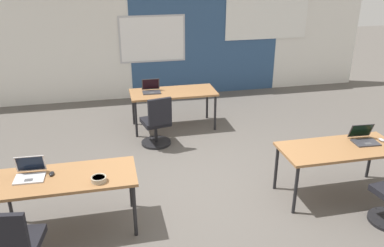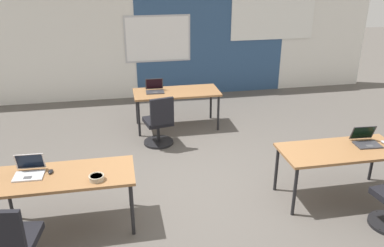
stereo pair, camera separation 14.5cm
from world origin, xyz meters
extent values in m
plane|color=#56514C|center=(0.00, 0.00, 0.00)|extent=(24.00, 24.00, 0.00)
cube|color=silver|center=(0.00, 4.20, 1.40)|extent=(10.00, 0.20, 2.80)
cube|color=#2D4C75|center=(1.11, 4.09, 1.40)|extent=(3.47, 0.01, 2.80)
cube|color=#B7B7BC|center=(-0.12, 4.09, 1.35)|extent=(1.48, 0.02, 1.04)
cube|color=white|center=(-0.12, 4.08, 1.35)|extent=(1.40, 0.02, 0.96)
cube|color=white|center=(2.57, 4.08, 1.95)|extent=(2.00, 0.02, 1.41)
cube|color=olive|center=(-1.75, -0.60, 0.70)|extent=(1.60, 0.70, 0.04)
cylinder|color=black|center=(-1.01, -0.90, 0.34)|extent=(0.04, 0.04, 0.68)
cylinder|color=black|center=(-2.49, -0.30, 0.34)|extent=(0.04, 0.04, 0.68)
cylinder|color=black|center=(-1.01, -0.30, 0.34)|extent=(0.04, 0.04, 0.68)
cube|color=olive|center=(1.75, -0.60, 0.70)|extent=(1.60, 0.70, 0.04)
cylinder|color=black|center=(1.01, -0.90, 0.34)|extent=(0.04, 0.04, 0.68)
cylinder|color=black|center=(1.01, -0.30, 0.34)|extent=(0.04, 0.04, 0.68)
cylinder|color=black|center=(2.49, -0.30, 0.34)|extent=(0.04, 0.04, 0.68)
cube|color=olive|center=(0.00, 2.20, 0.70)|extent=(1.60, 0.70, 0.04)
cylinder|color=black|center=(-0.74, 1.90, 0.34)|extent=(0.04, 0.04, 0.68)
cylinder|color=black|center=(0.74, 1.90, 0.34)|extent=(0.04, 0.04, 0.68)
cylinder|color=black|center=(-0.74, 2.50, 0.34)|extent=(0.04, 0.04, 0.68)
cylinder|color=black|center=(0.74, 2.50, 0.34)|extent=(0.04, 0.04, 0.68)
cube|color=silver|center=(-2.15, -0.57, 0.73)|extent=(0.34, 0.24, 0.02)
cube|color=#4C4C4F|center=(-2.15, -0.62, 0.74)|extent=(0.09, 0.06, 0.00)
cube|color=silver|center=(-2.15, -0.43, 0.84)|extent=(0.33, 0.08, 0.21)
cube|color=black|center=(-2.15, -0.43, 0.85)|extent=(0.30, 0.06, 0.19)
ellipsoid|color=black|center=(-1.91, -0.52, 0.74)|extent=(0.07, 0.11, 0.03)
cube|color=black|center=(-2.20, -1.28, 0.42)|extent=(0.50, 0.50, 0.08)
cube|color=black|center=(-2.23, -1.53, 0.69)|extent=(0.40, 0.12, 0.46)
cube|color=#333338|center=(-0.40, 2.21, 0.73)|extent=(0.34, 0.24, 0.02)
cube|color=#4C4C4F|center=(-0.40, 2.16, 0.74)|extent=(0.09, 0.06, 0.00)
cube|color=#333338|center=(-0.40, 2.35, 0.84)|extent=(0.33, 0.07, 0.22)
cube|color=black|center=(-0.40, 2.35, 0.85)|extent=(0.30, 0.06, 0.19)
cylinder|color=black|center=(-0.44, 1.53, 0.02)|extent=(0.52, 0.52, 0.04)
cylinder|color=black|center=(-0.44, 1.53, 0.21)|extent=(0.06, 0.06, 0.34)
cube|color=black|center=(-0.44, 1.53, 0.42)|extent=(0.52, 0.52, 0.08)
cube|color=black|center=(-0.39, 1.29, 0.69)|extent=(0.40, 0.14, 0.46)
sphere|color=black|center=(-0.48, 1.76, 0.02)|extent=(0.04, 0.04, 0.04)
sphere|color=black|center=(-0.20, 1.50, 0.02)|extent=(0.04, 0.04, 0.04)
sphere|color=black|center=(-0.64, 1.41, 0.02)|extent=(0.04, 0.04, 0.04)
cube|color=#333338|center=(2.16, -0.56, 0.73)|extent=(0.34, 0.25, 0.02)
cube|color=#4C4C4F|center=(2.16, -0.62, 0.74)|extent=(0.09, 0.07, 0.00)
cube|color=#333338|center=(2.17, -0.41, 0.84)|extent=(0.33, 0.11, 0.21)
cube|color=black|center=(2.17, -0.41, 0.84)|extent=(0.30, 0.09, 0.18)
ellipsoid|color=#B2B2B7|center=(2.42, -0.55, 0.74)|extent=(0.07, 0.11, 0.03)
sphere|color=black|center=(2.07, -1.10, 0.02)|extent=(0.04, 0.04, 0.04)
sphere|color=black|center=(1.89, -1.43, 0.02)|extent=(0.04, 0.04, 0.04)
cylinder|color=tan|center=(-1.38, -0.79, 0.75)|extent=(0.17, 0.17, 0.05)
torus|color=tan|center=(-1.38, -0.79, 0.78)|extent=(0.18, 0.18, 0.02)
cylinder|color=gold|center=(-1.38, -0.79, 0.77)|extent=(0.14, 0.14, 0.01)
camera|label=1|loc=(-1.20, -4.81, 3.07)|focal=37.33mm
camera|label=2|loc=(-1.06, -4.84, 3.07)|focal=37.33mm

